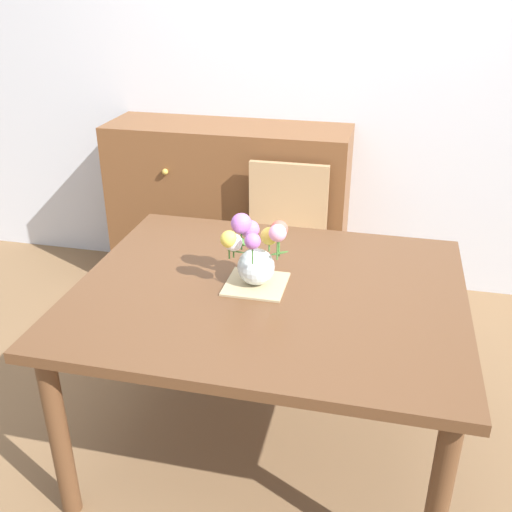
{
  "coord_description": "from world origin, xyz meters",
  "views": [
    {
      "loc": [
        0.38,
        -1.86,
        1.8
      ],
      "look_at": [
        -0.05,
        0.01,
        0.86
      ],
      "focal_mm": 41.27,
      "sensor_mm": 36.0,
      "label": 1
    }
  ],
  "objects_px": {
    "chair_far": "(284,239)",
    "dining_table": "(269,307)",
    "flower_vase": "(255,251)",
    "dresser": "(229,208)"
  },
  "relations": [
    {
      "from": "dining_table",
      "to": "dresser",
      "type": "height_order",
      "value": "dresser"
    },
    {
      "from": "chair_far",
      "to": "flower_vase",
      "type": "bearing_deg",
      "value": 93.54
    },
    {
      "from": "dresser",
      "to": "chair_far",
      "type": "bearing_deg",
      "value": -44.55
    },
    {
      "from": "chair_far",
      "to": "dresser",
      "type": "xyz_separation_m",
      "value": [
        -0.41,
        0.4,
        -0.02
      ]
    },
    {
      "from": "dining_table",
      "to": "chair_far",
      "type": "relative_size",
      "value": 1.59
    },
    {
      "from": "dresser",
      "to": "flower_vase",
      "type": "bearing_deg",
      "value": -70.5
    },
    {
      "from": "dresser",
      "to": "flower_vase",
      "type": "xyz_separation_m",
      "value": [
        0.47,
        -1.32,
        0.38
      ]
    },
    {
      "from": "chair_far",
      "to": "dining_table",
      "type": "bearing_deg",
      "value": 97.02
    },
    {
      "from": "chair_far",
      "to": "flower_vase",
      "type": "distance_m",
      "value": 0.98
    },
    {
      "from": "dining_table",
      "to": "dresser",
      "type": "bearing_deg",
      "value": 111.52
    }
  ]
}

